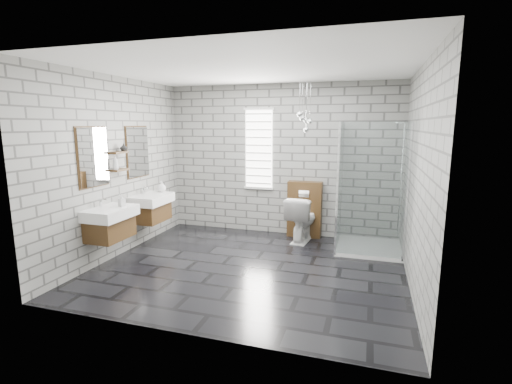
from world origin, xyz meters
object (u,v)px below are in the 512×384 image
at_px(vanity_left, 108,214).
at_px(toilet, 302,218).
at_px(cistern_panel, 305,209).
at_px(shower_enclosure, 363,220).
at_px(vanity_right, 150,200).

relative_size(vanity_left, toilet, 2.01).
relative_size(cistern_panel, toilet, 1.28).
relative_size(shower_enclosure, toilet, 2.59).
bearing_deg(cistern_panel, vanity_right, -153.43).
bearing_deg(vanity_right, cistern_panel, 26.57).
bearing_deg(cistern_panel, shower_enclosure, -26.85).
relative_size(vanity_left, vanity_right, 1.00).
height_order(cistern_panel, shower_enclosure, shower_enclosure).
xyz_separation_m(cistern_panel, toilet, (0.00, -0.25, -0.11)).
bearing_deg(toilet, vanity_right, 27.77).
bearing_deg(vanity_left, toilet, 39.56).
distance_m(cistern_panel, toilet, 0.27).
height_order(vanity_left, shower_enclosure, shower_enclosure).
xyz_separation_m(vanity_right, cistern_panel, (2.39, 1.19, -0.26)).
bearing_deg(toilet, cistern_panel, -83.80).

